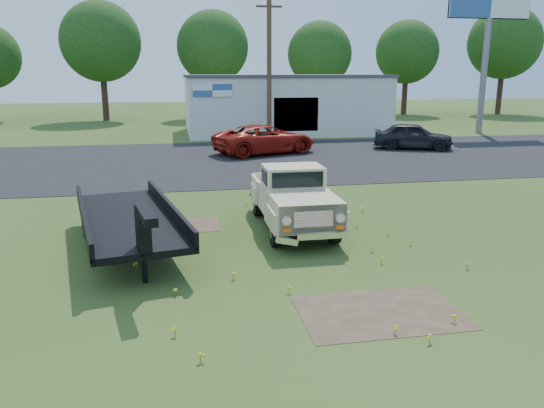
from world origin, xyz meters
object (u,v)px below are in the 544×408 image
(billboard, at_px, (490,10))
(flatbed_trailer, at_px, (128,214))
(red_pickup, at_px, (265,139))
(dark_sedan, at_px, (413,136))
(vintage_pickup_truck, at_px, (293,197))

(billboard, height_order, flatbed_trailer, billboard)
(flatbed_trailer, distance_m, red_pickup, 16.29)
(flatbed_trailer, xyz_separation_m, dark_sedan, (14.80, 15.20, -0.13))
(vintage_pickup_truck, relative_size, red_pickup, 0.89)
(red_pickup, bearing_deg, dark_sedan, -109.11)
(red_pickup, bearing_deg, vintage_pickup_truck, 153.32)
(billboard, bearing_deg, vintage_pickup_truck, -131.44)
(billboard, bearing_deg, flatbed_trailer, -136.24)
(vintage_pickup_truck, distance_m, flatbed_trailer, 4.55)
(billboard, bearing_deg, red_pickup, -157.12)
(red_pickup, height_order, dark_sedan, red_pickup)
(billboard, height_order, red_pickup, billboard)
(red_pickup, bearing_deg, flatbed_trailer, 137.99)
(billboard, distance_m, vintage_pickup_truck, 29.52)
(billboard, distance_m, flatbed_trailer, 33.19)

